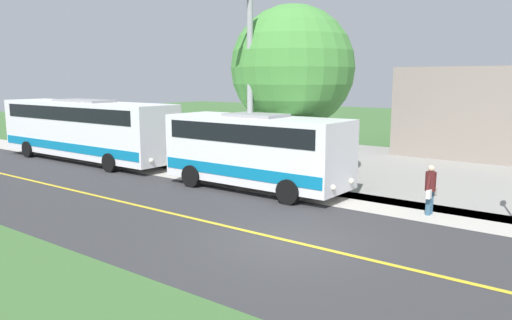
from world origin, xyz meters
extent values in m
plane|color=#3D6633|center=(0.00, 0.00, 0.00)|extent=(120.00, 120.00, 0.00)
cube|color=#333335|center=(0.00, 0.00, 0.00)|extent=(8.00, 100.00, 0.01)
cube|color=#B2ADA3|center=(-5.20, 0.00, 0.00)|extent=(2.40, 100.00, 0.01)
cube|color=gray|center=(-12.40, 3.00, 0.00)|extent=(14.00, 36.00, 0.01)
cube|color=gold|center=(0.00, 0.00, 0.01)|extent=(0.16, 100.00, 0.00)
cube|color=white|center=(-4.54, -4.50, 1.62)|extent=(2.48, 7.58, 2.54)
cube|color=#0C72A5|center=(-4.54, -4.50, 0.90)|extent=(2.52, 7.43, 0.44)
cube|color=black|center=(-4.54, -4.50, 2.34)|extent=(2.52, 6.83, 0.70)
cube|color=gray|center=(-4.54, -4.50, 2.95)|extent=(1.49, 2.28, 0.12)
cylinder|color=black|center=(-5.78, -2.15, 0.45)|extent=(0.25, 0.90, 0.90)
cylinder|color=black|center=(-3.30, -2.15, 0.45)|extent=(0.25, 0.90, 0.90)
cylinder|color=black|center=(-5.78, -6.85, 0.45)|extent=(0.25, 0.90, 0.90)
cylinder|color=black|center=(-3.30, -6.85, 0.45)|extent=(0.25, 0.90, 0.90)
sphere|color=#F2EACC|center=(-5.23, -0.69, 0.70)|extent=(0.20, 0.20, 0.20)
sphere|color=#F2EACC|center=(-3.86, -0.69, 0.70)|extent=(0.20, 0.20, 0.20)
cube|color=white|center=(-4.57, -15.92, 1.75)|extent=(2.54, 11.92, 2.80)
cube|color=#0C72A5|center=(-4.57, -15.92, 0.90)|extent=(2.58, 11.68, 0.44)
cube|color=black|center=(-4.57, -15.92, 2.60)|extent=(2.58, 10.73, 0.70)
cube|color=gray|center=(-4.57, -15.92, 3.21)|extent=(1.53, 3.58, 0.12)
cylinder|color=black|center=(-5.84, -12.22, 0.45)|extent=(0.25, 0.90, 0.90)
cylinder|color=black|center=(-3.30, -12.22, 0.45)|extent=(0.25, 0.90, 0.90)
cylinder|color=black|center=(-5.84, -19.61, 0.45)|extent=(0.25, 0.90, 0.90)
cylinder|color=black|center=(-3.30, -19.61, 0.45)|extent=(0.25, 0.90, 0.90)
sphere|color=#F2EACC|center=(-5.27, -9.94, 0.70)|extent=(0.20, 0.20, 0.20)
sphere|color=#F2EACC|center=(-3.87, -9.94, 0.70)|extent=(0.20, 0.20, 0.20)
cylinder|color=#335972|center=(-5.11, 2.21, 0.39)|extent=(0.18, 0.18, 0.79)
cylinder|color=#335972|center=(-4.91, 2.21, 0.39)|extent=(0.18, 0.18, 0.79)
cylinder|color=#4C1919|center=(-5.01, 2.21, 1.10)|extent=(0.34, 0.34, 0.62)
sphere|color=beige|center=(-5.01, 2.21, 1.51)|extent=(0.21, 0.21, 0.21)
cylinder|color=#4C1919|center=(-5.19, 2.21, 1.13)|extent=(0.27, 0.10, 0.56)
cube|color=beige|center=(-5.27, 2.26, 0.72)|extent=(0.20, 0.12, 0.28)
cylinder|color=#4C1919|center=(-4.83, 2.21, 1.13)|extent=(0.27, 0.10, 0.56)
cube|color=white|center=(-4.75, 2.26, 0.72)|extent=(0.20, 0.12, 0.28)
cylinder|color=#9E9EA3|center=(-5.00, -5.15, 3.80)|extent=(0.24, 0.24, 7.60)
cylinder|color=brown|center=(-7.40, -4.69, 1.41)|extent=(0.36, 0.36, 2.82)
sphere|color=#478C3D|center=(-7.40, -4.69, 4.82)|extent=(5.34, 5.34, 5.34)
camera|label=1|loc=(10.83, 7.17, 4.36)|focal=34.77mm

